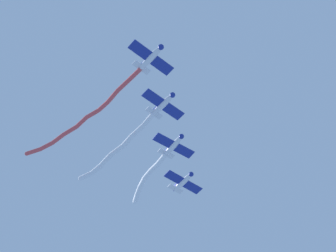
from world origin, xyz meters
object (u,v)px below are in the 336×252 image
airplane_right_wing (174,145)px  airplane_lead (151,58)px  airplane_slot (183,182)px  airplane_left_wing (163,104)px

airplane_right_wing → airplane_lead: bearing=-45.3°
airplane_slot → airplane_right_wing: bearing=-48.4°
airplane_right_wing → airplane_left_wing: bearing=-45.3°
airplane_lead → airplane_right_wing: size_ratio=0.98×
airplane_lead → airplane_left_wing: bearing=128.4°
airplane_right_wing → airplane_slot: airplane_slot is taller
airplane_left_wing → airplane_right_wing: (8.02, -3.96, 0.25)m
airplane_lead → airplane_slot: size_ratio=0.99×
airplane_lead → airplane_right_wing: (16.04, -7.94, 0.50)m
airplane_right_wing → airplane_slot: (8.02, -3.98, 0.25)m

